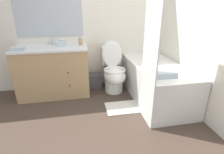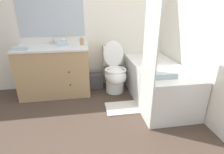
{
  "view_description": "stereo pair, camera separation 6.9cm",
  "coord_description": "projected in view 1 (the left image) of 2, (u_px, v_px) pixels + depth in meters",
  "views": [
    {
      "loc": [
        -0.28,
        -1.5,
        1.42
      ],
      "look_at": [
        0.16,
        0.75,
        0.49
      ],
      "focal_mm": 28.0,
      "sensor_mm": 36.0,
      "label": 1
    },
    {
      "loc": [
        -0.21,
        -1.52,
        1.42
      ],
      "look_at": [
        0.16,
        0.75,
        0.49
      ],
      "focal_mm": 28.0,
      "sensor_mm": 36.0,
      "label": 2
    }
  ],
  "objects": [
    {
      "name": "wall_back",
      "position": [
        92.0,
        17.0,
        3.01
      ],
      "size": [
        8.0,
        0.06,
        2.5
      ],
      "color": "white",
      "rests_on": "ground_plane"
    },
    {
      "name": "toilet",
      "position": [
        114.0,
        73.0,
        3.06
      ],
      "size": [
        0.37,
        0.66,
        0.87
      ],
      "color": "white",
      "rests_on": "ground_plane"
    },
    {
      "name": "soap_dispenser",
      "position": [
        81.0,
        41.0,
        2.89
      ],
      "size": [
        0.07,
        0.07,
        0.14
      ],
      "color": "tan",
      "rests_on": "vanity_cabinet"
    },
    {
      "name": "tissue_box",
      "position": [
        62.0,
        43.0,
        2.83
      ],
      "size": [
        0.12,
        0.13,
        0.12
      ],
      "color": "silver",
      "rests_on": "vanity_cabinet"
    },
    {
      "name": "vanity_cabinet",
      "position": [
        54.0,
        71.0,
        2.92
      ],
      "size": [
        1.15,
        0.6,
        0.82
      ],
      "color": "tan",
      "rests_on": "ground_plane"
    },
    {
      "name": "shower_curtain",
      "position": [
        150.0,
        52.0,
        2.02
      ],
      "size": [
        0.01,
        0.43,
        1.86
      ],
      "color": "white",
      "rests_on": "ground_plane"
    },
    {
      "name": "bath_mat",
      "position": [
        123.0,
        108.0,
        2.63
      ],
      "size": [
        0.52,
        0.36,
        0.02
      ],
      "color": "silver",
      "rests_on": "ground_plane"
    },
    {
      "name": "ground_plane",
      "position": [
        111.0,
        144.0,
        1.95
      ],
      "size": [
        14.0,
        14.0,
        0.0
      ],
      "primitive_type": "plane",
      "color": "#47382D"
    },
    {
      "name": "sink_faucet",
      "position": [
        52.0,
        42.0,
        2.95
      ],
      "size": [
        0.14,
        0.12,
        0.12
      ],
      "color": "silver",
      "rests_on": "vanity_cabinet"
    },
    {
      "name": "hand_towel_folded",
      "position": [
        18.0,
        49.0,
        2.53
      ],
      "size": [
        0.21,
        0.12,
        0.05
      ],
      "color": "silver",
      "rests_on": "vanity_cabinet"
    },
    {
      "name": "bath_towel_folded",
      "position": [
        162.0,
        73.0,
        2.28
      ],
      "size": [
        0.32,
        0.25,
        0.07
      ],
      "color": "silver",
      "rests_on": "bathtub"
    },
    {
      "name": "wastebasket",
      "position": [
        95.0,
        81.0,
        3.26
      ],
      "size": [
        0.23,
        0.2,
        0.27
      ],
      "color": "#4C4C51",
      "rests_on": "ground_plane"
    },
    {
      "name": "bathtub",
      "position": [
        156.0,
        82.0,
        2.83
      ],
      "size": [
        0.72,
        1.5,
        0.58
      ],
      "color": "white",
      "rests_on": "ground_plane"
    },
    {
      "name": "wall_right",
      "position": [
        191.0,
        20.0,
        2.47
      ],
      "size": [
        0.05,
        2.66,
        2.5
      ],
      "color": "white",
      "rests_on": "ground_plane"
    }
  ]
}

